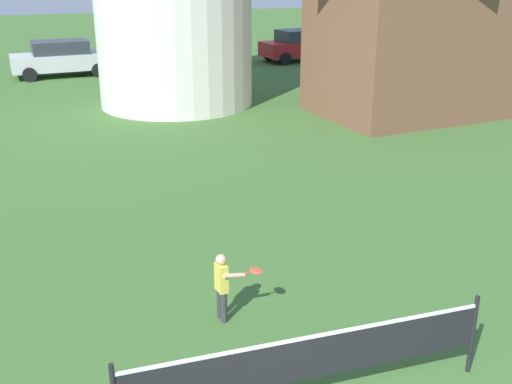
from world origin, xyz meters
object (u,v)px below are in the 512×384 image
(chapel, at_px, (415,14))
(parked_car_silver, at_px, (61,58))
(parked_car_green, at_px, (183,49))
(tennis_net, at_px, (310,358))
(parked_car_red, at_px, (300,45))
(player_far, at_px, (224,283))

(chapel, bearing_deg, parked_car_silver, 134.87)
(parked_car_silver, distance_m, chapel, 15.72)
(parked_car_green, bearing_deg, chapel, -66.65)
(tennis_net, bearing_deg, parked_car_green, 81.26)
(parked_car_red, bearing_deg, parked_car_green, 177.73)
(tennis_net, height_order, player_far, tennis_net)
(player_far, distance_m, parked_car_red, 24.84)
(parked_car_silver, bearing_deg, parked_car_green, 10.59)
(parked_car_green, xyz_separation_m, chapel, (5.21, -12.08, 2.47))
(player_far, height_order, chapel, chapel)
(parked_car_silver, bearing_deg, tennis_net, -85.48)
(parked_car_red, height_order, chapel, chapel)
(parked_car_green, height_order, chapel, chapel)
(parked_car_green, xyz_separation_m, parked_car_red, (6.01, -0.24, -0.00))
(parked_car_green, bearing_deg, parked_car_red, -2.27)
(chapel, bearing_deg, tennis_net, -124.95)
(tennis_net, xyz_separation_m, parked_car_green, (3.85, 25.04, 0.13))
(player_far, xyz_separation_m, parked_car_red, (10.29, 22.61, 0.21))
(tennis_net, distance_m, player_far, 2.23)
(player_far, distance_m, chapel, 14.61)
(parked_car_green, distance_m, chapel, 13.38)
(parked_car_silver, bearing_deg, chapel, -45.13)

